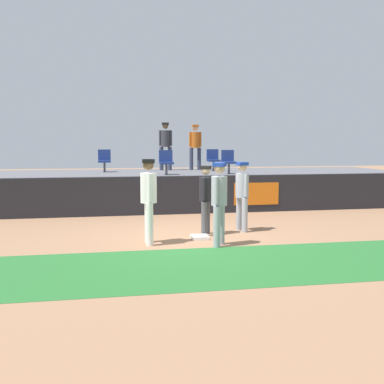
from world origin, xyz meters
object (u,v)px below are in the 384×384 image
player_umpire (206,195)px  seat_front_center (166,161)px  seat_back_left (104,159)px  player_fielder_home (149,195)px  player_runner_visitor (242,191)px  seat_front_right (228,160)px  spectator_capped (166,143)px  player_coach_visitor (219,198)px  seat_back_right (213,159)px  first_base (200,237)px  spectator_hooded (195,144)px

player_umpire → seat_front_center: (-0.36, 4.82, 0.64)m
seat_front_center → seat_back_left: bearing=139.5°
player_fielder_home → seat_back_left: bearing=-173.0°
player_runner_visitor → seat_back_left: 7.23m
seat_front_right → player_runner_visitor: bearing=-100.6°
seat_front_right → spectator_capped: size_ratio=0.45×
player_coach_visitor → seat_back_right: seat_back_right is taller
first_base → player_runner_visitor: size_ratio=0.23×
first_base → player_runner_visitor: (1.24, 0.74, 0.98)m
player_runner_visitor → spectator_hooded: 7.09m
player_runner_visitor → seat_front_center: seat_front_center is taller
player_coach_visitor → spectator_capped: 8.61m
first_base → player_runner_visitor: 1.75m
player_fielder_home → seat_front_center: seat_front_center is taller
seat_back_right → seat_back_left: (-4.18, -0.00, -0.00)m
player_umpire → seat_front_right: bearing=-174.9°
seat_back_right → spectator_capped: size_ratio=0.45×
player_fielder_home → player_umpire: (1.45, 0.75, -0.11)m
player_umpire → seat_back_right: bearing=-168.4°
seat_front_right → seat_back_right: bearing=94.2°
first_base → spectator_capped: bearing=88.8°
player_runner_visitor → seat_front_right: seat_front_right is taller
player_umpire → seat_back_left: 7.09m
seat_front_right → seat_back_left: size_ratio=1.00×
first_base → player_umpire: (0.24, 0.44, 0.94)m
player_fielder_home → seat_back_right: (3.17, 7.37, 0.53)m
seat_front_right → seat_back_left: bearing=157.4°
seat_back_right → seat_front_center: (-2.08, -1.80, 0.00)m
first_base → seat_front_right: bearing=68.3°
spectator_capped → seat_back_left: bearing=31.8°
player_fielder_home → spectator_capped: bearing=169.5°
player_umpire → spectator_capped: spectator_capped is taller
player_runner_visitor → player_umpire: 1.05m
seat_front_center → seat_front_right: 2.21m
spectator_hooded → spectator_capped: bearing=-1.9°
player_fielder_home → seat_front_right: seat_front_right is taller
player_umpire → spectator_hooded: spectator_hooded is taller
player_coach_visitor → seat_front_right: 6.31m
player_runner_visitor → seat_front_center: size_ratio=2.10×
player_runner_visitor → spectator_hooded: spectator_hooded is taller
player_coach_visitor → seat_front_right: (1.81, 6.02, 0.57)m
first_base → player_runner_visitor: player_runner_visitor is taller
seat_back_left → spectator_hooded: 3.71m
player_fielder_home → spectator_hooded: (2.58, 8.05, 1.11)m
seat_back_right → seat_front_right: same height
player_fielder_home → spectator_hooded: bearing=161.4°
player_coach_visitor → player_umpire: player_coach_visitor is taller
first_base → player_runner_visitor: bearing=30.7°
first_base → player_umpire: size_ratio=0.24×
seat_back_right → player_runner_visitor: bearing=-96.4°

